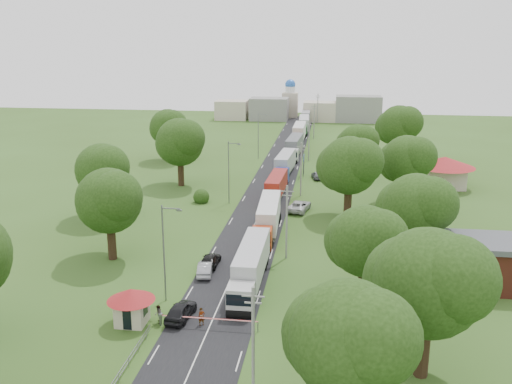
% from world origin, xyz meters
% --- Properties ---
extents(ground, '(260.00, 260.00, 0.00)m').
position_xyz_m(ground, '(0.00, 0.00, 0.00)').
color(ground, '#32501A').
rests_on(ground, ground).
extents(road, '(8.00, 200.00, 0.04)m').
position_xyz_m(road, '(0.00, 20.00, 0.00)').
color(road, black).
rests_on(road, ground).
extents(boom_barrier, '(9.22, 0.35, 1.18)m').
position_xyz_m(boom_barrier, '(-1.36, -25.00, 0.89)').
color(boom_barrier, slate).
rests_on(boom_barrier, ground).
extents(guard_booth, '(4.40, 4.40, 3.45)m').
position_xyz_m(guard_booth, '(-7.20, -25.00, 2.16)').
color(guard_booth, beige).
rests_on(guard_booth, ground).
extents(info_sign, '(0.12, 3.10, 4.10)m').
position_xyz_m(info_sign, '(5.20, 35.00, 3.00)').
color(info_sign, slate).
rests_on(info_sign, ground).
extents(pole_0, '(1.60, 0.24, 9.00)m').
position_xyz_m(pole_0, '(5.50, -35.00, 4.68)').
color(pole_0, gray).
rests_on(pole_0, ground).
extents(pole_1, '(1.60, 0.24, 9.00)m').
position_xyz_m(pole_1, '(5.50, -7.00, 4.68)').
color(pole_1, gray).
rests_on(pole_1, ground).
extents(pole_2, '(1.60, 0.24, 9.00)m').
position_xyz_m(pole_2, '(5.50, 21.00, 4.68)').
color(pole_2, gray).
rests_on(pole_2, ground).
extents(pole_3, '(1.60, 0.24, 9.00)m').
position_xyz_m(pole_3, '(5.50, 49.00, 4.68)').
color(pole_3, gray).
rests_on(pole_3, ground).
extents(pole_4, '(1.60, 0.24, 9.00)m').
position_xyz_m(pole_4, '(5.50, 77.00, 4.68)').
color(pole_4, gray).
rests_on(pole_4, ground).
extents(pole_5, '(1.60, 0.24, 9.00)m').
position_xyz_m(pole_5, '(5.50, 105.00, 4.68)').
color(pole_5, gray).
rests_on(pole_5, ground).
extents(lamp_0, '(2.03, 0.22, 10.00)m').
position_xyz_m(lamp_0, '(-5.35, -20.00, 5.55)').
color(lamp_0, slate).
rests_on(lamp_0, ground).
extents(lamp_1, '(2.03, 0.22, 10.00)m').
position_xyz_m(lamp_1, '(-5.35, 15.00, 5.55)').
color(lamp_1, slate).
rests_on(lamp_1, ground).
extents(lamp_2, '(2.03, 0.22, 10.00)m').
position_xyz_m(lamp_2, '(-5.35, 50.00, 5.55)').
color(lamp_2, slate).
rests_on(lamp_2, ground).
extents(tree_0, '(8.80, 8.80, 11.07)m').
position_xyz_m(tree_0, '(11.99, -37.84, 7.22)').
color(tree_0, '#382616').
rests_on(tree_0, ground).
extents(tree_1, '(9.60, 9.60, 12.05)m').
position_xyz_m(tree_1, '(17.99, -29.83, 7.85)').
color(tree_1, '#382616').
rests_on(tree_1, ground).
extents(tree_2, '(8.00, 8.00, 10.10)m').
position_xyz_m(tree_2, '(13.99, -17.86, 6.60)').
color(tree_2, '#382616').
rests_on(tree_2, ground).
extents(tree_3, '(8.80, 8.80, 11.07)m').
position_xyz_m(tree_3, '(19.99, -7.84, 7.22)').
color(tree_3, '#382616').
rests_on(tree_3, ground).
extents(tree_4, '(9.60, 9.60, 12.05)m').
position_xyz_m(tree_4, '(12.99, 10.17, 7.85)').
color(tree_4, '#382616').
rests_on(tree_4, ground).
extents(tree_5, '(8.80, 8.80, 11.07)m').
position_xyz_m(tree_5, '(21.99, 18.16, 7.22)').
color(tree_5, '#382616').
rests_on(tree_5, ground).
extents(tree_6, '(8.00, 8.00, 10.10)m').
position_xyz_m(tree_6, '(14.99, 35.14, 6.60)').
color(tree_6, '#382616').
rests_on(tree_6, ground).
extents(tree_7, '(9.60, 9.60, 12.05)m').
position_xyz_m(tree_7, '(23.99, 50.17, 7.85)').
color(tree_7, '#382616').
rests_on(tree_7, ground).
extents(tree_10, '(8.80, 8.80, 11.07)m').
position_xyz_m(tree_10, '(-15.01, -9.84, 7.22)').
color(tree_10, '#382616').
rests_on(tree_10, ground).
extents(tree_11, '(8.80, 8.80, 11.07)m').
position_xyz_m(tree_11, '(-22.01, 5.16, 7.22)').
color(tree_11, '#382616').
rests_on(tree_11, ground).
extents(tree_12, '(9.60, 9.60, 12.05)m').
position_xyz_m(tree_12, '(-16.01, 25.17, 7.85)').
color(tree_12, '#382616').
rests_on(tree_12, ground).
extents(tree_13, '(8.80, 8.80, 11.07)m').
position_xyz_m(tree_13, '(-24.01, 45.16, 7.22)').
color(tree_13, '#382616').
rests_on(tree_13, ground).
extents(house_brick, '(8.60, 6.60, 5.20)m').
position_xyz_m(house_brick, '(26.00, -12.00, 2.65)').
color(house_brick, maroon).
rests_on(house_brick, ground).
extents(house_cream, '(10.08, 10.08, 5.80)m').
position_xyz_m(house_cream, '(30.00, 30.00, 3.64)').
color(house_cream, beige).
rests_on(house_cream, ground).
extents(distant_town, '(52.00, 8.00, 8.00)m').
position_xyz_m(distant_town, '(0.68, 110.00, 3.49)').
color(distant_town, gray).
rests_on(distant_town, ground).
extents(church, '(5.00, 5.00, 12.30)m').
position_xyz_m(church, '(-4.00, 118.00, 5.39)').
color(church, beige).
rests_on(church, ground).
extents(truck_0, '(2.62, 14.98, 4.15)m').
position_xyz_m(truck_0, '(2.40, -15.28, 2.20)').
color(truck_0, '#BDBDBD').
rests_on(truck_0, ground).
extents(truck_1, '(3.14, 15.05, 4.16)m').
position_xyz_m(truck_1, '(2.29, 1.68, 2.21)').
color(truck_1, '#B13514').
rests_on(truck_1, ground).
extents(truck_2, '(2.74, 13.76, 3.81)m').
position_xyz_m(truck_2, '(1.63, 18.28, 2.02)').
color(truck_2, yellow).
rests_on(truck_2, ground).
extents(truck_3, '(3.24, 14.74, 4.07)m').
position_xyz_m(truck_3, '(1.61, 35.14, 2.16)').
color(truck_3, '#193497').
rests_on(truck_3, ground).
extents(truck_4, '(3.31, 15.40, 4.26)m').
position_xyz_m(truck_4, '(2.08, 53.15, 2.26)').
color(truck_4, '#BDBDBD').
rests_on(truck_4, ground).
extents(truck_5, '(2.73, 15.66, 4.34)m').
position_xyz_m(truck_5, '(2.02, 71.44, 2.30)').
color(truck_5, '#983B17').
rests_on(truck_5, ground).
extents(truck_6, '(3.16, 15.20, 4.20)m').
position_xyz_m(truck_6, '(2.36, 86.41, 2.23)').
color(truck_6, '#2A7030').
rests_on(truck_6, ground).
extents(truck_7, '(2.62, 14.13, 3.91)m').
position_xyz_m(truck_7, '(2.06, 102.86, 2.08)').
color(truck_7, silver).
rests_on(truck_7, ground).
extents(truck_8, '(2.97, 13.95, 3.85)m').
position_xyz_m(truck_8, '(2.21, 121.79, 2.04)').
color(truck_8, brown).
rests_on(truck_8, ground).
extents(car_lane_front, '(2.38, 4.87, 1.60)m').
position_xyz_m(car_lane_front, '(-3.00, -23.50, 0.80)').
color(car_lane_front, black).
rests_on(car_lane_front, ground).
extents(car_lane_mid, '(2.05, 4.53, 1.44)m').
position_xyz_m(car_lane_mid, '(-3.00, -13.07, 0.72)').
color(car_lane_mid, '#929399').
rests_on(car_lane_mid, ground).
extents(car_lane_rear, '(1.97, 4.76, 1.38)m').
position_xyz_m(car_lane_rear, '(-3.00, -10.64, 0.69)').
color(car_lane_rear, black).
rests_on(car_lane_rear, ground).
extents(car_verge_near, '(3.78, 6.21, 1.61)m').
position_xyz_m(car_verge_near, '(5.82, 12.36, 0.80)').
color(car_verge_near, silver).
rests_on(car_verge_near, ground).
extents(car_verge_far, '(2.54, 4.51, 1.45)m').
position_xyz_m(car_verge_far, '(7.85, 33.17, 0.72)').
color(car_verge_far, slate).
rests_on(car_verge_far, ground).
extents(pedestrian_near, '(0.74, 0.66, 1.69)m').
position_xyz_m(pedestrian_near, '(-0.77, -24.50, 0.85)').
color(pedestrian_near, gray).
rests_on(pedestrian_near, ground).
extents(pedestrian_booth, '(0.90, 1.01, 1.73)m').
position_xyz_m(pedestrian_booth, '(-4.80, -24.66, 0.86)').
color(pedestrian_booth, gray).
rests_on(pedestrian_booth, ground).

